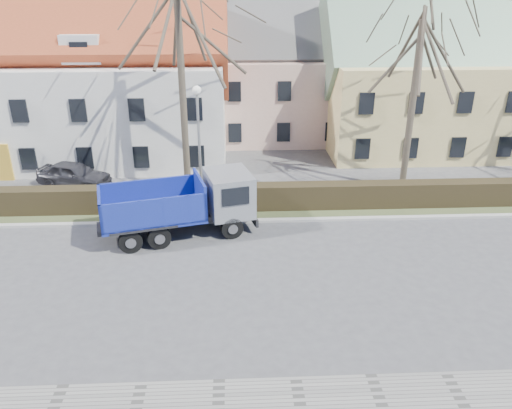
{
  "coord_description": "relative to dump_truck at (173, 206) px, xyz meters",
  "views": [
    {
      "loc": [
        0.54,
        -17.21,
        10.54
      ],
      "look_at": [
        1.5,
        3.05,
        1.6
      ],
      "focal_mm": 35.0,
      "sensor_mm": 36.0,
      "label": 1
    }
  ],
  "objects": [
    {
      "name": "grass_strip",
      "position": [
        2.23,
        2.79,
        -1.38
      ],
      "size": [
        80.0,
        3.0,
        0.1
      ],
      "primitive_type": "cube",
      "color": "#3E4929",
      "rests_on": "ground"
    },
    {
      "name": "cart_frame",
      "position": [
        -0.71,
        1.15,
        -1.07
      ],
      "size": [
        0.79,
        0.47,
        0.7
      ],
      "primitive_type": null,
      "rotation": [
        0.0,
        0.0,
        0.04
      ],
      "color": "silver",
      "rests_on": "ground"
    },
    {
      "name": "tree_1",
      "position": [
        0.23,
        5.09,
        4.9
      ],
      "size": [
        9.2,
        9.2,
        12.65
      ],
      "primitive_type": null,
      "color": "#433A2E",
      "rests_on": "ground"
    },
    {
      "name": "tree_2",
      "position": [
        12.23,
        5.09,
        4.07
      ],
      "size": [
        8.0,
        8.0,
        11.0
      ],
      "primitive_type": null,
      "color": "#433A2E",
      "rests_on": "ground"
    },
    {
      "name": "building_white",
      "position": [
        -10.77,
        12.59,
        3.32
      ],
      "size": [
        26.8,
        10.8,
        9.5
      ],
      "primitive_type": null,
      "color": "silver",
      "rests_on": "ground"
    },
    {
      "name": "hedge",
      "position": [
        2.23,
        2.59,
        -0.78
      ],
      "size": [
        60.0,
        0.9,
        1.3
      ],
      "primitive_type": "cube",
      "color": "black",
      "rests_on": "ground"
    },
    {
      "name": "dump_truck",
      "position": [
        0.0,
        0.0,
        0.0
      ],
      "size": [
        7.57,
        4.35,
        2.85
      ],
      "primitive_type": null,
      "rotation": [
        0.0,
        0.0,
        0.25
      ],
      "color": "navy",
      "rests_on": "ground"
    },
    {
      "name": "streetlight",
      "position": [
        1.06,
        3.59,
        1.68
      ],
      "size": [
        0.49,
        0.49,
        6.22
      ],
      "primitive_type": null,
      "color": "#969696",
      "rests_on": "ground"
    },
    {
      "name": "ground",
      "position": [
        2.23,
        -3.41,
        -1.43
      ],
      "size": [
        120.0,
        120.0,
        0.0
      ],
      "primitive_type": "plane",
      "color": "#47474A"
    },
    {
      "name": "parked_car_a",
      "position": [
        -6.31,
        6.41,
        -0.71
      ],
      "size": [
        4.49,
        2.85,
        1.42
      ],
      "primitive_type": "imported",
      "rotation": [
        0.0,
        0.0,
        1.27
      ],
      "color": "#313036",
      "rests_on": "ground"
    },
    {
      "name": "curb_far",
      "position": [
        2.23,
        1.19,
        -1.37
      ],
      "size": [
        80.0,
        0.3,
        0.12
      ],
      "primitive_type": "cube",
      "color": "#A5A29E",
      "rests_on": "ground"
    },
    {
      "name": "building_pink",
      "position": [
        6.23,
        16.59,
        2.57
      ],
      "size": [
        10.8,
        8.8,
        8.0
      ],
      "primitive_type": null,
      "color": "#D7AA98",
      "rests_on": "ground"
    },
    {
      "name": "building_yellow",
      "position": [
        18.23,
        13.59,
        2.82
      ],
      "size": [
        18.8,
        10.8,
        8.5
      ],
      "primitive_type": null,
      "color": "#DEC67A",
      "rests_on": "ground"
    }
  ]
}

